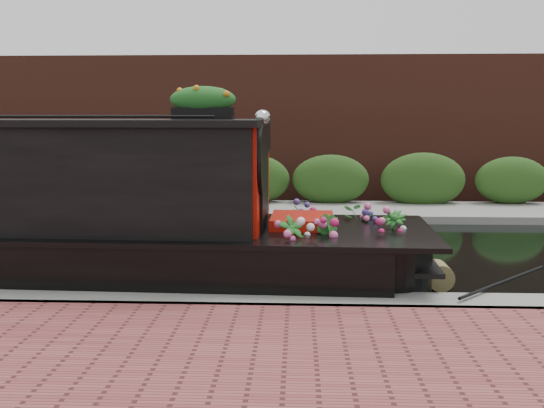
{
  "coord_description": "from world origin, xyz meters",
  "views": [
    {
      "loc": [
        1.22,
        -10.18,
        2.39
      ],
      "look_at": [
        0.8,
        -0.6,
        0.96
      ],
      "focal_mm": 40.0,
      "sensor_mm": 36.0,
      "label": 1
    }
  ],
  "objects": [
    {
      "name": "far_brick_wall",
      "position": [
        0.0,
        7.2,
        0.0
      ],
      "size": [
        40.0,
        1.0,
        8.0
      ],
      "primitive_type": "cube",
      "color": "#56281D",
      "rests_on": "ground"
    },
    {
      "name": "far_hedge",
      "position": [
        0.0,
        5.1,
        0.0
      ],
      "size": [
        40.0,
        1.1,
        2.8
      ],
      "primitive_type": "cube",
      "color": "#264918",
      "rests_on": "ground"
    },
    {
      "name": "ground",
      "position": [
        0.0,
        0.0,
        0.0
      ],
      "size": [
        80.0,
        80.0,
        0.0
      ],
      "primitive_type": "plane",
      "color": "black",
      "rests_on": "ground"
    },
    {
      "name": "near_bank_coping",
      "position": [
        0.0,
        -3.3,
        0.0
      ],
      "size": [
        40.0,
        0.6,
        0.5
      ],
      "primitive_type": "cube",
      "color": "gray",
      "rests_on": "ground"
    },
    {
      "name": "rope_fender",
      "position": [
        3.16,
        -1.97,
        0.18
      ],
      "size": [
        0.37,
        0.41,
        0.37
      ],
      "primitive_type": "cylinder",
      "rotation": [
        1.57,
        0.0,
        0.0
      ],
      "color": "olive",
      "rests_on": "ground"
    },
    {
      "name": "far_bank_path",
      "position": [
        0.0,
        4.2,
        0.0
      ],
      "size": [
        40.0,
        2.4,
        0.34
      ],
      "primitive_type": "cube",
      "color": "gray",
      "rests_on": "ground"
    }
  ]
}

